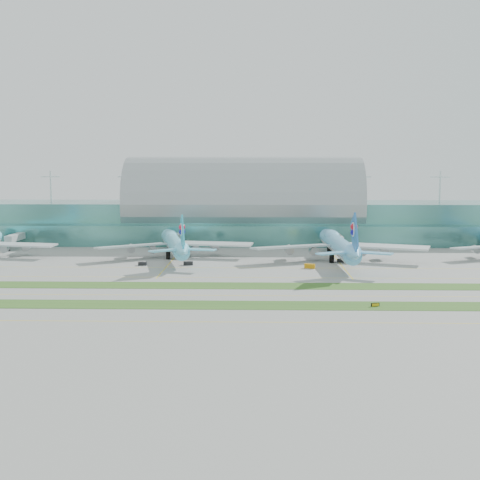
{
  "coord_description": "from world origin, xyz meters",
  "views": [
    {
      "loc": [
        7.03,
        -213.34,
        40.06
      ],
      "look_at": [
        0.0,
        55.0,
        9.0
      ],
      "focal_mm": 50.0,
      "sensor_mm": 36.0,
      "label": 1
    }
  ],
  "objects_px": {
    "airliner_b": "(174,242)",
    "taxiway_sign_east": "(375,305)",
    "terminal": "(244,213)",
    "airliner_c": "(338,244)"
  },
  "relations": [
    {
      "from": "airliner_b",
      "to": "airliner_c",
      "type": "bearing_deg",
      "value": -19.32
    },
    {
      "from": "terminal",
      "to": "airliner_b",
      "type": "height_order",
      "value": "terminal"
    },
    {
      "from": "terminal",
      "to": "airliner_c",
      "type": "relative_size",
      "value": 4.12
    },
    {
      "from": "airliner_b",
      "to": "taxiway_sign_east",
      "type": "xyz_separation_m",
      "value": [
        68.42,
        -95.99,
        -5.91
      ]
    },
    {
      "from": "taxiway_sign_east",
      "to": "airliner_b",
      "type": "bearing_deg",
      "value": 108.35
    },
    {
      "from": "airliner_b",
      "to": "taxiway_sign_east",
      "type": "bearing_deg",
      "value": -66.91
    },
    {
      "from": "airliner_c",
      "to": "terminal",
      "type": "bearing_deg",
      "value": 117.92
    },
    {
      "from": "taxiway_sign_east",
      "to": "airliner_c",
      "type": "bearing_deg",
      "value": 72.84
    },
    {
      "from": "terminal",
      "to": "airliner_c",
      "type": "distance_m",
      "value": 80.94
    },
    {
      "from": "airliner_b",
      "to": "taxiway_sign_east",
      "type": "distance_m",
      "value": 118.02
    }
  ]
}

